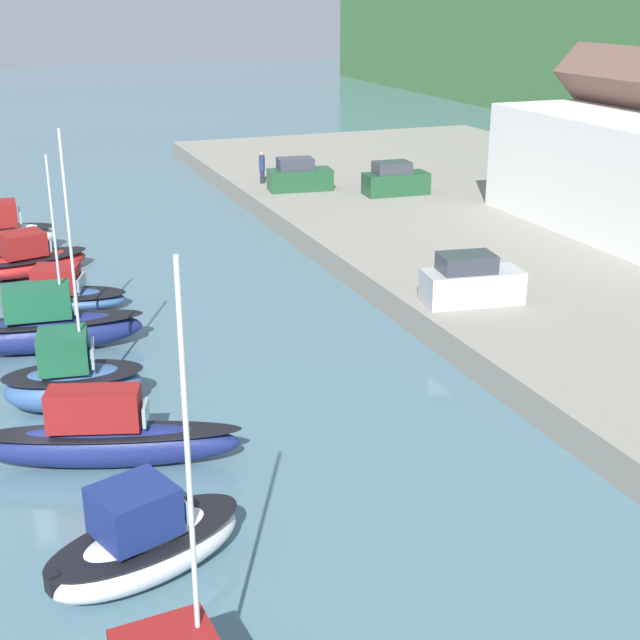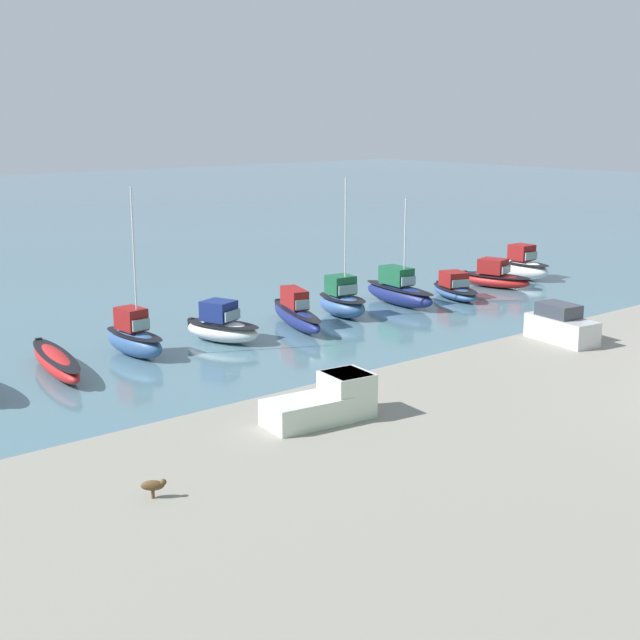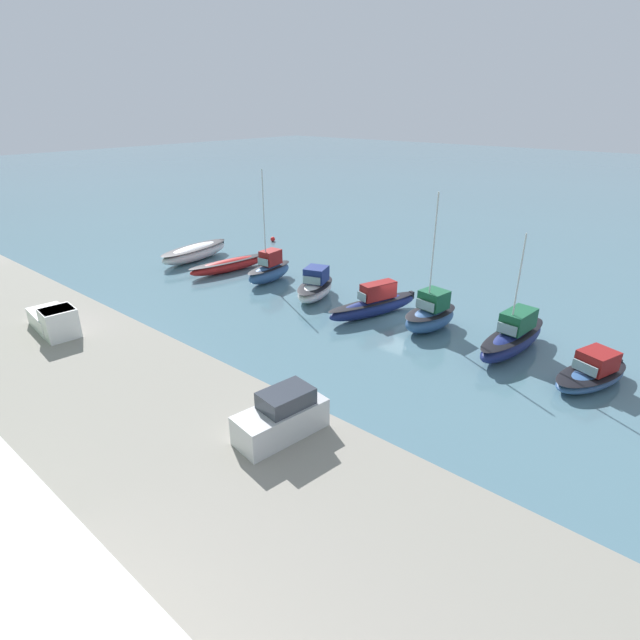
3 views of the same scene
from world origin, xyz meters
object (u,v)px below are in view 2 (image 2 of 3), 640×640
at_px(moored_boat_2, 455,289).
at_px(dog_on_quay, 154,485).
at_px(moored_boat_1, 495,277).
at_px(moored_boat_6, 222,327).
at_px(parked_car_0, 561,326).
at_px(moored_boat_8, 56,362).
at_px(moored_boat_0, 523,266).
at_px(moored_boat_5, 296,313).
at_px(moored_boat_7, 134,338).
at_px(moored_boat_4, 342,301).
at_px(moored_boat_3, 399,291).
at_px(pickup_truck_1, 328,401).

distance_m(moored_boat_2, dog_on_quay, 42.41).
xyz_separation_m(moored_boat_1, moored_boat_2, (6.01, 1.04, -0.11)).
distance_m(moored_boat_6, parked_car_0, 20.40).
relative_size(moored_boat_8, dog_on_quay, 10.32).
height_order(moored_boat_0, parked_car_0, parked_car_0).
bearing_deg(moored_boat_6, moored_boat_5, 160.53).
xyz_separation_m(moored_boat_5, parked_car_0, (-6.33, 16.31, 1.21)).
relative_size(moored_boat_5, dog_on_quay, 9.84).
height_order(moored_boat_1, dog_on_quay, moored_boat_1).
bearing_deg(moored_boat_7, moored_boat_5, 173.45).
height_order(moored_boat_0, moored_boat_2, moored_boat_0).
bearing_deg(moored_boat_4, moored_boat_1, -170.71).
relative_size(moored_boat_6, dog_on_quay, 6.99).
bearing_deg(moored_boat_7, moored_boat_8, 0.76).
distance_m(moored_boat_0, moored_boat_4, 21.50).
xyz_separation_m(moored_boat_2, moored_boat_4, (10.82, -0.76, 0.37)).
bearing_deg(moored_boat_0, moored_boat_8, 3.03).
bearing_deg(moored_boat_7, moored_boat_3, 176.41).
bearing_deg(dog_on_quay, moored_boat_2, 153.79).
bearing_deg(moored_boat_4, parked_car_0, 104.65).
xyz_separation_m(moored_boat_4, moored_boat_6, (10.36, 0.54, -0.15)).
relative_size(moored_boat_1, moored_boat_6, 1.11).
bearing_deg(pickup_truck_1, parked_car_0, 102.27).
bearing_deg(parked_car_0, moored_boat_4, -75.40).
relative_size(moored_boat_5, pickup_truck_1, 1.65).
relative_size(moored_boat_2, parked_car_0, 1.38).
bearing_deg(moored_boat_3, pickup_truck_1, 45.37).
distance_m(moored_boat_2, moored_boat_6, 21.18).
bearing_deg(dog_on_quay, moored_boat_0, 150.06).
xyz_separation_m(moored_boat_2, moored_boat_7, (27.02, -0.63, 0.36)).
distance_m(moored_boat_4, moored_boat_5, 4.50).
bearing_deg(moored_boat_8, moored_boat_4, -168.91).
distance_m(moored_boat_8, dog_on_quay, 21.02).
bearing_deg(pickup_truck_1, moored_boat_3, 136.70).
height_order(moored_boat_4, pickup_truck_1, moored_boat_4).
distance_m(moored_boat_7, moored_boat_8, 5.06).
distance_m(moored_boat_0, moored_boat_5, 25.99).
bearing_deg(moored_boat_3, parked_car_0, 82.65).
height_order(moored_boat_2, moored_boat_4, moored_boat_4).
bearing_deg(moored_boat_0, moored_boat_6, 3.69).
relative_size(moored_boat_2, dog_on_quay, 7.35).
bearing_deg(parked_car_0, dog_on_quay, 16.54).
xyz_separation_m(moored_boat_0, moored_boat_7, (37.68, 1.23, -0.03)).
distance_m(moored_boat_3, parked_car_0, 17.59).
bearing_deg(moored_boat_8, dog_on_quay, 84.97).
bearing_deg(moored_boat_5, pickup_truck_1, 73.32).
distance_m(moored_boat_1, pickup_truck_1, 38.63).
distance_m(moored_boat_4, moored_boat_7, 16.21).
bearing_deg(moored_boat_8, parked_car_0, 154.37).
bearing_deg(moored_boat_4, moored_boat_0, -168.72).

